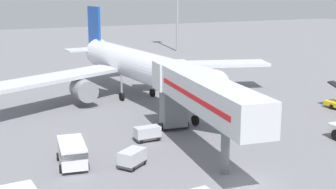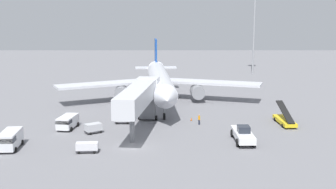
# 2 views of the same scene
# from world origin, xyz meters

# --- Properties ---
(ground_plane) EXTENTS (300.00, 300.00, 0.00)m
(ground_plane) POSITION_xyz_m (0.00, 0.00, 0.00)
(ground_plane) COLOR slate
(airplane_at_gate) EXTENTS (41.06, 41.30, 11.65)m
(airplane_at_gate) POSITION_xyz_m (2.83, 28.69, 4.41)
(airplane_at_gate) COLOR silver
(airplane_at_gate) RESTS_ON ground
(jet_bridge) EXTENTS (5.67, 20.16, 7.04)m
(jet_bridge) POSITION_xyz_m (0.27, 7.89, 5.27)
(jet_bridge) COLOR silver
(jet_bridge) RESTS_ON ground
(service_van_outer_right) EXTENTS (2.83, 4.90, 1.98)m
(service_van_outer_right) POSITION_xyz_m (-10.95, 8.96, 1.14)
(service_van_outer_right) COLOR white
(service_van_outer_right) RESTS_ON ground
(baggage_cart_near_center) EXTENTS (2.47, 1.29, 1.41)m
(baggage_cart_near_center) POSITION_xyz_m (-2.84, 12.28, 0.78)
(baggage_cart_near_center) COLOR #38383D
(baggage_cart_near_center) RESTS_ON ground
(baggage_cart_near_right) EXTENTS (2.73, 2.51, 1.45)m
(baggage_cart_near_right) POSITION_xyz_m (-6.57, 6.60, 0.80)
(baggage_cart_near_right) COLOR #38383D
(baggage_cart_near_right) RESTS_ON ground
(ground_crew_worker_foreground) EXTENTS (0.33, 0.33, 1.67)m
(ground_crew_worker_foreground) POSITION_xyz_m (9.44, 11.55, 0.89)
(ground_crew_worker_foreground) COLOR #1E2333
(ground_crew_worker_foreground) RESTS_ON ground
(safety_cone_alpha) EXTENTS (0.31, 0.31, 0.48)m
(safety_cone_alpha) POSITION_xyz_m (8.35, 14.13, 0.24)
(safety_cone_alpha) COLOR black
(safety_cone_alpha) RESTS_ON ground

